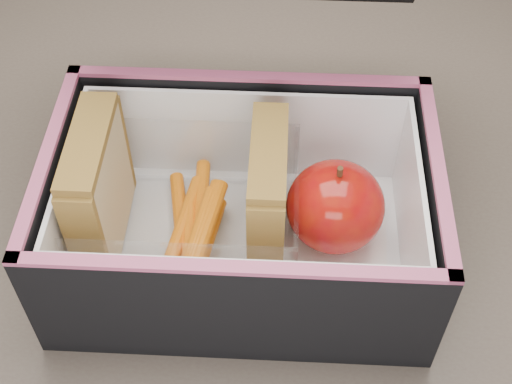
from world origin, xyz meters
TOP-DOWN VIEW (x-y plane):
  - kitchen_table at (0.00, 0.00)m, footprint 1.20×0.80m
  - lunch_bag at (-0.01, 0.00)m, footprint 0.28×0.30m
  - plastic_tub at (-0.05, 0.00)m, footprint 0.17×0.12m
  - sandwich_left at (-0.12, 0.00)m, footprint 0.03×0.10m
  - sandwich_right at (0.01, 0.00)m, footprint 0.03×0.09m
  - carrot_sticks at (-0.05, -0.01)m, footprint 0.05×0.14m
  - paper_napkin at (0.06, 0.00)m, footprint 0.08×0.09m
  - red_apple at (0.06, 0.00)m, footprint 0.09×0.09m

SIDE VIEW (x-z plane):
  - kitchen_table at x=0.00m, z-range 0.28..1.03m
  - paper_napkin at x=0.06m, z-range 0.76..0.77m
  - carrot_sticks at x=-0.05m, z-range 0.77..0.80m
  - plastic_tub at x=-0.05m, z-range 0.76..0.83m
  - red_apple at x=0.06m, z-range 0.77..0.84m
  - lunch_bag at x=-0.01m, z-range 0.69..0.94m
  - sandwich_right at x=0.01m, z-range 0.77..0.87m
  - sandwich_left at x=-0.12m, z-range 0.77..0.87m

